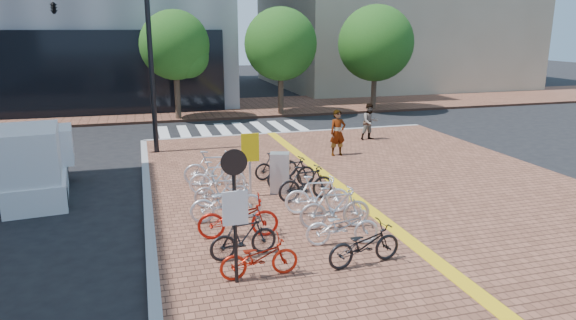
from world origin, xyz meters
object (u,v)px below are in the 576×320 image
object	(u,v)px
utility_box	(280,173)
yellow_sign	(250,153)
bike_0	(259,257)
bike_13	(276,165)
bike_8	(342,226)
pedestrian_a	(338,133)
bike_11	(306,183)
bike_12	(291,172)
bike_6	(214,168)
bike_9	(335,208)
bike_1	(244,237)
pedestrian_b	(370,122)
bike_4	(222,191)
bike_2	(238,217)
bike_10	(318,195)
box_truck	(35,164)
bike_7	(364,244)
traffic_light_pole	(108,37)
bike_5	(218,177)
bike_3	(226,202)
notice_sign	(235,201)

from	to	relation	value
utility_box	yellow_sign	bearing A→B (deg)	-170.57
bike_0	bike_13	distance (m)	7.07
bike_8	pedestrian_a	xyz separation A→B (m)	(3.10, 8.22, 0.46)
bike_11	pedestrian_a	world-z (taller)	pedestrian_a
utility_box	bike_12	bearing A→B (deg)	39.62
bike_6	pedestrian_a	distance (m)	5.98
bike_9	pedestrian_a	xyz separation A→B (m)	(2.90, 7.23, 0.36)
bike_1	bike_9	size ratio (longest dim) A/B	0.86
bike_13	pedestrian_b	bearing A→B (deg)	-58.17
bike_0	bike_4	distance (m)	4.45
bike_2	bike_10	bearing A→B (deg)	-60.02
box_truck	bike_7	bearing A→B (deg)	-44.01
bike_4	bike_12	xyz separation A→B (m)	(2.42, 1.22, 0.03)
bike_0	traffic_light_pole	distance (m)	12.99
bike_6	utility_box	size ratio (longest dim) A/B	1.52
pedestrian_b	bike_2	bearing A→B (deg)	-134.26
bike_2	pedestrian_b	size ratio (longest dim) A/B	1.18
bike_12	yellow_sign	size ratio (longest dim) A/B	0.86
bike_5	traffic_light_pole	bearing A→B (deg)	31.66
bike_3	bike_6	bearing A→B (deg)	-5.53
bike_10	traffic_light_pole	xyz separation A→B (m)	(-5.53, 8.71, 4.07)
bike_12	bike_13	bearing A→B (deg)	3.86
bike_12	traffic_light_pole	bearing A→B (deg)	33.94
bike_8	yellow_sign	bearing A→B (deg)	26.65
pedestrian_a	bike_11	bearing A→B (deg)	-124.98
bike_6	utility_box	bearing A→B (deg)	-118.63
bike_8	traffic_light_pole	distance (m)	12.80
bike_5	notice_sign	bearing A→B (deg)	179.96
bike_9	bike_4	bearing A→B (deg)	51.47
bike_12	pedestrian_b	bearing A→B (deg)	-50.28
bike_5	bike_9	xyz separation A→B (m)	(2.44, -3.63, 0.03)
bike_9	bike_13	bearing A→B (deg)	9.19
bike_3	yellow_sign	world-z (taller)	yellow_sign
bike_2	bike_9	world-z (taller)	bike_9
bike_11	yellow_sign	size ratio (longest dim) A/B	0.91
bike_0	pedestrian_a	bearing A→B (deg)	-30.66
bike_2	bike_12	bearing A→B (deg)	-27.30
bike_0	box_truck	size ratio (longest dim) A/B	0.39
bike_13	bike_11	bearing A→B (deg)	177.75
bike_11	bike_12	bearing A→B (deg)	-4.34
bike_3	yellow_sign	distance (m)	2.18
bike_2	bike_3	bearing A→B (deg)	10.77
bike_2	bike_9	distance (m)	2.47
bike_1	bike_8	size ratio (longest dim) A/B	0.91
bike_1	traffic_light_pole	bearing A→B (deg)	5.43
bike_8	bike_11	xyz separation A→B (m)	(0.18, 3.28, 0.08)
bike_11	bike_12	xyz separation A→B (m)	(-0.06, 1.35, -0.03)
pedestrian_a	pedestrian_b	bearing A→B (deg)	39.03
bike_10	pedestrian_a	distance (m)	6.78
bike_5	yellow_sign	xyz separation A→B (m)	(0.91, -0.56, 0.83)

